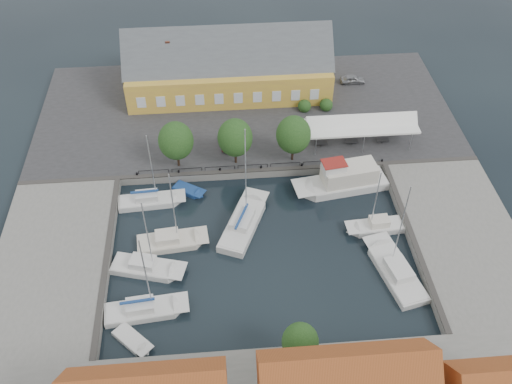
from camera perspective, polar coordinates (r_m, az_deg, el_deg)
The scene contains 20 objects.
ground at distance 62.72m, azimuth 0.46°, elevation -4.77°, with size 140.00×140.00×0.00m, color black.
north_quay at distance 79.51m, azimuth -1.03°, elevation 7.94°, with size 56.00×26.00×1.00m, color #2D2D30.
west_quay at distance 63.53m, azimuth -19.69°, elevation -6.77°, with size 12.00×24.00×1.00m, color slate.
east_quay at distance 66.21m, azimuth 20.01°, elevation -4.30°, with size 12.00×24.00×1.00m, color slate.
quay_edge_fittings at distance 65.20m, azimuth 0.11°, elevation -1.03°, with size 56.00×24.72×0.40m.
warehouse at distance 81.71m, azimuth -3.19°, elevation 12.26°, with size 28.56×14.00×9.55m.
tent_canopy at distance 72.94m, azimuth 10.53°, elevation 6.48°, with size 14.00×4.00×2.83m.
quay_trees at distance 68.02m, azimuth -2.11°, elevation 5.45°, with size 18.20×4.20×6.30m.
car_silver at distance 85.58m, azimuth 9.65°, elevation 11.05°, with size 1.44×3.59×1.22m, color #94969B.
car_red at distance 72.83m, azimuth -2.81°, elevation 5.10°, with size 1.24×3.56×1.17m, color #521216.
center_sailboat at distance 63.84m, azimuth -1.26°, elevation -3.19°, with size 6.53×10.15×13.48m.
trawler at distance 68.69m, azimuth 8.78°, elevation 1.10°, with size 11.76×5.01×5.00m.
east_boat_b at distance 64.94m, azimuth 11.88°, elevation -3.50°, with size 6.63×2.55×9.14m.
east_boat_c at distance 61.22m, azimuth 13.77°, elevation -7.77°, with size 5.08×9.96×12.13m.
west_boat_a at distance 67.54m, azimuth -10.52°, elevation -0.95°, with size 7.99×2.73×10.51m.
west_boat_b at distance 62.79m, azimuth -8.50°, elevation -4.99°, with size 7.97×3.38×10.67m.
west_boat_c at distance 60.84m, azimuth -10.85°, elevation -7.53°, with size 8.13×4.48×10.67m.
west_boat_d at distance 57.68m, azimuth -11.07°, elevation -11.57°, with size 8.43×3.24×11.04m.
launch_sw at distance 56.23m, azimuth -12.24°, elevation -14.36°, with size 4.15×4.14×0.98m.
launch_nw at distance 68.42m, azimuth -6.76°, elevation 0.09°, with size 4.18×3.48×0.88m.
Camera 1 is at (-3.95, -41.41, 46.94)m, focal length 40.00 mm.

